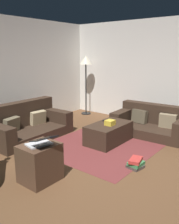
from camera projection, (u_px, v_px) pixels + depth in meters
ground_plane at (102, 175)px, 3.64m from camera, size 6.40×6.40×0.00m
couch_left at (26, 125)px, 5.22m from camera, size 1.80×0.95×0.75m
couch_right at (153, 123)px, 5.42m from camera, size 0.93×1.68×0.65m
ottoman at (109, 133)px, 4.93m from camera, size 1.00×0.57×0.39m
gift_box at (110, 123)px, 4.79m from camera, size 0.19×0.17×0.10m
tv_remote at (106, 121)px, 5.05m from camera, size 0.09×0.17×0.02m
side_table at (40, 163)px, 3.43m from camera, size 0.52×0.44×0.55m
laptop at (41, 142)px, 3.31m from camera, size 0.40×0.43×0.17m
book_stack at (136, 163)px, 3.85m from camera, size 0.30×0.25×0.16m
corner_lamp at (86, 65)px, 6.92m from camera, size 0.36×0.36×1.70m
area_rug at (109, 142)px, 4.97m from camera, size 2.60×2.00×0.01m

